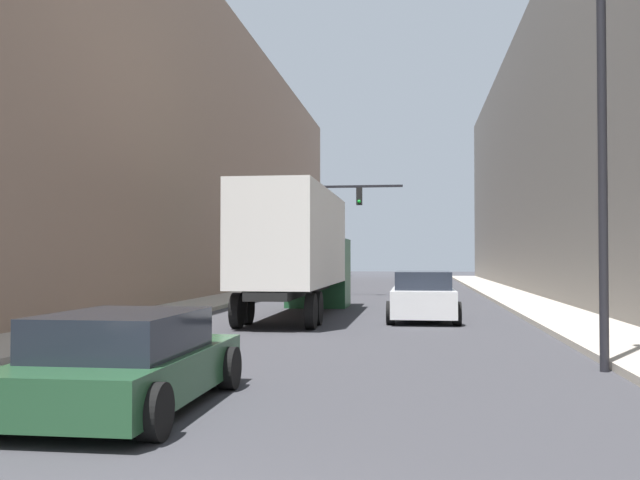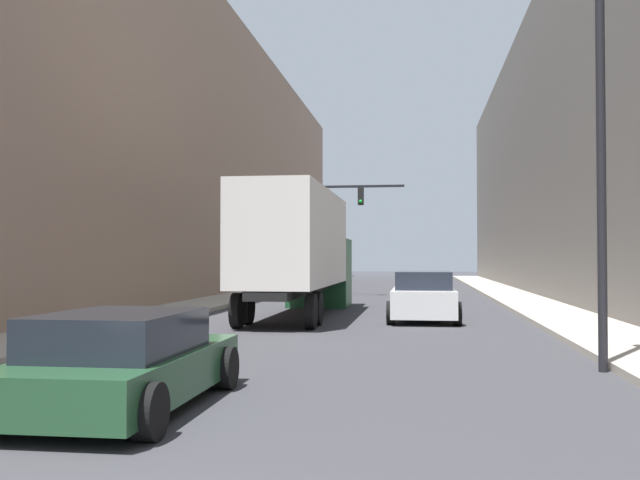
# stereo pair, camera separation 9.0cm
# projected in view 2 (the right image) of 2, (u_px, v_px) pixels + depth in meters

# --- Properties ---
(sidewalk_right) EXTENTS (2.47, 80.00, 0.15)m
(sidewalk_right) POSITION_uv_depth(u_px,v_px,m) (520.00, 299.00, 32.61)
(sidewalk_right) COLOR #B2A899
(sidewalk_right) RESTS_ON ground
(sidewalk_left) EXTENTS (2.47, 80.00, 0.15)m
(sidewalk_left) POSITION_uv_depth(u_px,v_px,m) (236.00, 297.00, 34.47)
(sidewalk_left) COLOR #B2A899
(sidewalk_left) RESTS_ON ground
(building_right) EXTENTS (6.00, 80.00, 15.34)m
(building_right) POSITION_uv_depth(u_px,v_px,m) (615.00, 132.00, 32.21)
(building_right) COLOR #66605B
(building_right) RESTS_ON ground
(building_left) EXTENTS (6.00, 80.00, 15.58)m
(building_left) POSITION_uv_depth(u_px,v_px,m) (153.00, 141.00, 35.25)
(building_left) COLOR #997A66
(building_left) RESTS_ON ground
(semi_truck) EXTENTS (2.40, 11.51, 4.15)m
(semi_truck) POSITION_uv_depth(u_px,v_px,m) (300.00, 248.00, 24.27)
(semi_truck) COLOR silver
(semi_truck) RESTS_ON ground
(sedan_car) EXTENTS (2.14, 4.38, 1.28)m
(sedan_car) POSITION_uv_depth(u_px,v_px,m) (124.00, 362.00, 9.35)
(sedan_car) COLOR #234C2D
(sedan_car) RESTS_ON ground
(suv_car) EXTENTS (2.18, 4.64, 1.56)m
(suv_car) POSITION_uv_depth(u_px,v_px,m) (424.00, 297.00, 22.60)
(suv_car) COLOR silver
(suv_car) RESTS_ON ground
(traffic_signal_gantry) EXTENTS (6.77, 0.35, 5.95)m
(traffic_signal_gantry) POSITION_uv_depth(u_px,v_px,m) (307.00, 216.00, 36.89)
(traffic_signal_gantry) COLOR black
(traffic_signal_gantry) RESTS_ON ground
(street_lamp) EXTENTS (0.44, 0.44, 7.96)m
(street_lamp) POSITION_uv_depth(u_px,v_px,m) (600.00, 86.00, 12.49)
(street_lamp) COLOR black
(street_lamp) RESTS_ON ground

